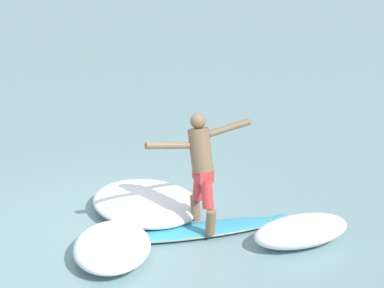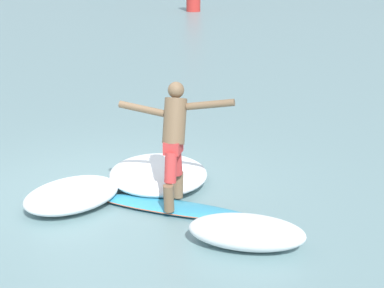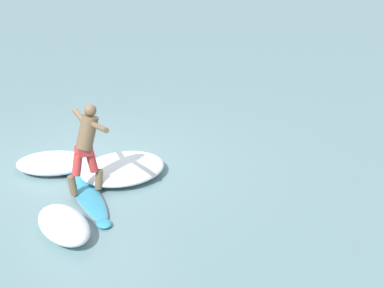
# 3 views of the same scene
# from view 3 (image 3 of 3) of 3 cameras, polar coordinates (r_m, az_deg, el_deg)

# --- Properties ---
(ground_plane) EXTENTS (200.00, 200.00, 0.00)m
(ground_plane) POSITION_cam_3_polar(r_m,az_deg,el_deg) (12.43, -8.78, -2.02)
(ground_plane) COLOR gray
(surfboard) EXTENTS (2.42, 0.95, 0.23)m
(surfboard) POSITION_cam_3_polar(r_m,az_deg,el_deg) (11.24, -9.29, -4.49)
(surfboard) COLOR #379BC1
(surfboard) RESTS_ON ground
(surfer) EXTENTS (1.49, 0.66, 1.56)m
(surfer) POSITION_cam_3_polar(r_m,az_deg,el_deg) (10.91, -9.34, 0.15)
(surfer) COLOR brown
(surfer) RESTS_ON surfboard
(wave_foam_at_tail) EXTENTS (1.56, 1.69, 0.31)m
(wave_foam_at_tail) POSITION_cam_3_polar(r_m,az_deg,el_deg) (12.35, -12.22, -1.66)
(wave_foam_at_tail) COLOR white
(wave_foam_at_tail) RESTS_ON ground
(wave_foam_at_nose) EXTENTS (1.41, 0.84, 0.35)m
(wave_foam_at_nose) POSITION_cam_3_polar(r_m,az_deg,el_deg) (10.12, -11.33, -7.05)
(wave_foam_at_nose) COLOR white
(wave_foam_at_nose) RESTS_ON ground
(wave_foam_beside) EXTENTS (1.69, 1.89, 0.30)m
(wave_foam_beside) POSITION_cam_3_polar(r_m,az_deg,el_deg) (11.92, -6.18, -2.18)
(wave_foam_beside) COLOR white
(wave_foam_beside) RESTS_ON ground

